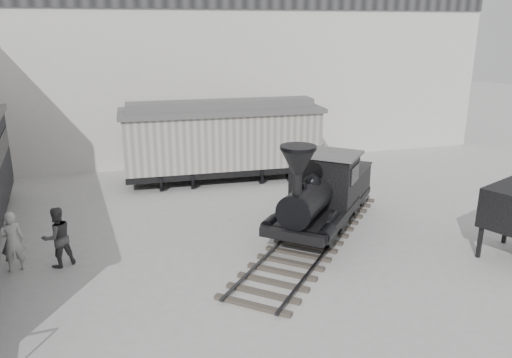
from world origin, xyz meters
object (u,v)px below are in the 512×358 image
object	(u,v)px
locomotive	(320,197)
visitor_a	(12,241)
visitor_b	(57,237)
boxcar	(222,139)

from	to	relation	value
locomotive	visitor_a	xyz separation A→B (m)	(-10.12, -0.16, -0.39)
visitor_a	visitor_b	distance (m)	1.29
boxcar	visitor_b	xyz separation A→B (m)	(-6.88, -7.49, -1.07)
boxcar	visitor_a	world-z (taller)	boxcar
boxcar	locomotive	bearing A→B (deg)	-72.55
locomotive	boxcar	world-z (taller)	boxcar
boxcar	visitor_b	size ratio (longest dim) A/B	4.97
visitor_a	boxcar	bearing A→B (deg)	-149.29
locomotive	visitor_a	distance (m)	10.13
visitor_a	visitor_b	world-z (taller)	visitor_b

